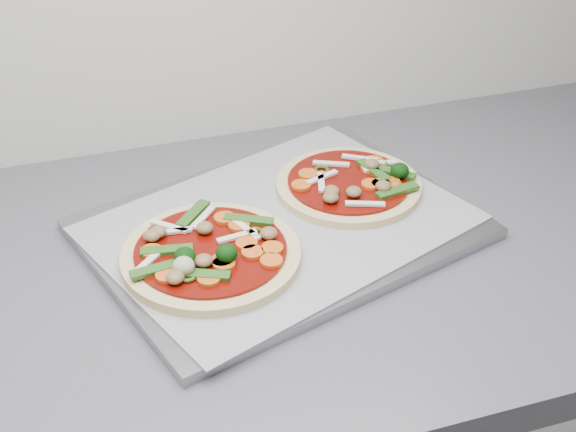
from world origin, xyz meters
name	(u,v)px	position (x,y,z in m)	size (l,w,h in m)	color
baking_tray	(280,229)	(0.43, 1.33, 0.91)	(0.44, 0.32, 0.01)	#949398
parchment	(280,223)	(0.43, 1.33, 0.92)	(0.42, 0.30, 0.00)	gray
pizza_left	(209,254)	(0.33, 1.29, 0.93)	(0.28, 0.28, 0.03)	#ECCB84
pizza_right	(352,184)	(0.53, 1.38, 0.92)	(0.24, 0.24, 0.03)	#ECCB84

